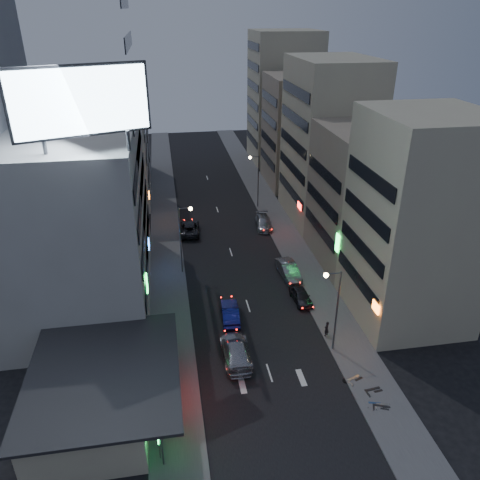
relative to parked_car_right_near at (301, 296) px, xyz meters
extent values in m
plane|color=black|center=(-5.60, -13.95, -0.69)|extent=(180.00, 180.00, 0.00)
cube|color=#4C4C4F|center=(-13.60, 16.05, -0.63)|extent=(4.00, 120.00, 0.12)
cube|color=#4C4C4F|center=(2.40, 16.05, -0.63)|extent=(4.00, 120.00, 0.12)
cube|color=#B0AA8A|center=(-19.60, -11.95, 1.11)|extent=(8.00, 12.00, 3.60)
cube|color=black|center=(-18.60, -11.95, 3.06)|extent=(11.00, 13.00, 0.25)
cube|color=black|center=(-14.50, -11.95, 2.41)|extent=(0.12, 4.00, 0.90)
cube|color=#FF1E14|center=(-14.42, -11.95, 2.41)|extent=(0.04, 3.70, 0.70)
cube|color=#A6A6A1|center=(-22.60, 6.05, 8.31)|extent=(14.00, 24.00, 18.00)
cube|color=#B0AA8A|center=(9.40, -3.45, 9.31)|extent=(10.00, 11.00, 20.00)
cube|color=gray|center=(9.90, 8.05, 7.31)|extent=(11.00, 12.00, 16.00)
cube|color=#B0AA8A|center=(9.40, 21.05, 10.31)|extent=(10.00, 14.00, 22.00)
cube|color=#A6A6A1|center=(-21.10, 31.05, 9.31)|extent=(11.00, 10.00, 20.00)
cube|color=gray|center=(-21.60, 44.05, 6.81)|extent=(12.00, 10.00, 15.00)
cube|color=gray|center=(9.90, 36.05, 8.31)|extent=(11.00, 12.00, 18.00)
cube|color=#B0AA8A|center=(10.40, 50.05, 11.31)|extent=(12.00, 12.00, 24.00)
cylinder|color=#595B60|center=(-21.60, -3.95, 18.06)|extent=(0.30, 0.30, 1.50)
cylinder|color=#595B60|center=(-15.60, -3.95, 18.06)|extent=(0.30, 0.30, 1.50)
cube|color=black|center=(-18.60, -3.95, 21.01)|extent=(9.52, 3.75, 5.00)
cube|color=#BFE6FF|center=(-18.52, -4.16, 21.01)|extent=(9.04, 3.34, 4.60)
cylinder|color=#595B60|center=(0.70, -7.95, 3.43)|extent=(0.16, 0.16, 8.00)
cylinder|color=#595B60|center=(0.00, -7.95, 7.33)|extent=(1.40, 0.10, 0.10)
sphere|color=#FFD88C|center=(-0.60, -7.95, 7.23)|extent=(0.44, 0.44, 0.44)
cylinder|color=#595B60|center=(-11.90, 8.05, 3.43)|extent=(0.16, 0.16, 8.00)
cylinder|color=#595B60|center=(-11.20, 8.05, 7.33)|extent=(1.40, 0.10, 0.10)
sphere|color=#FFD88C|center=(-10.60, 8.05, 7.23)|extent=(0.44, 0.44, 0.44)
cylinder|color=#595B60|center=(0.70, 26.05, 3.43)|extent=(0.16, 0.16, 8.00)
cylinder|color=#595B60|center=(0.00, 26.05, 7.33)|extent=(1.40, 0.10, 0.10)
sphere|color=#FFD88C|center=(-0.60, 26.05, 7.23)|extent=(0.44, 0.44, 0.44)
imported|color=#2A2A30|center=(0.00, 0.00, 0.00)|extent=(1.86, 4.15, 1.38)
imported|color=gray|center=(0.00, 5.14, 0.13)|extent=(2.16, 5.14, 1.65)
imported|color=#242429|center=(-10.32, 18.42, 0.08)|extent=(2.93, 5.69, 1.53)
imported|color=#9C9EA3|center=(0.00, 18.61, 0.05)|extent=(2.56, 5.31, 1.49)
imported|color=navy|center=(-7.75, -1.87, 0.08)|extent=(1.92, 4.76, 1.54)
imported|color=#ACADB4|center=(-8.12, -7.73, 0.16)|extent=(2.44, 5.88, 1.70)
imported|color=black|center=(0.70, -6.08, 0.21)|extent=(0.68, 0.64, 1.55)
camera|label=1|loc=(-13.06, -39.42, 27.02)|focal=35.00mm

